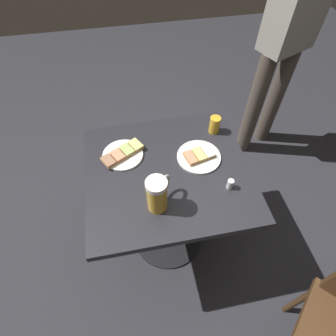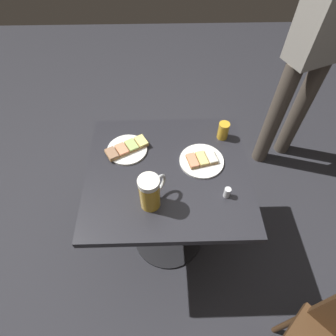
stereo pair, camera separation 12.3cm
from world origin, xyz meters
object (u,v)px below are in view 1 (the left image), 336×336
at_px(plate_near, 199,156).
at_px(beer_glass_small, 215,125).
at_px(plate_far, 123,154).
at_px(beer_mug, 158,194).
at_px(patron_standing, 291,28).
at_px(salt_shaker, 230,184).

distance_m(plate_near, beer_glass_small, 0.20).
distance_m(plate_far, beer_glass_small, 0.48).
xyz_separation_m(plate_far, beer_mug, (-0.30, -0.12, 0.07)).
distance_m(plate_near, patron_standing, 0.99).
relative_size(beer_glass_small, salt_shaker, 1.77).
bearing_deg(plate_near, beer_mug, 133.05).
bearing_deg(salt_shaker, plate_near, 24.39).
distance_m(beer_mug, salt_shaker, 0.32).
relative_size(plate_near, salt_shaker, 4.09).
relative_size(plate_far, beer_glass_small, 2.37).
relative_size(plate_far, beer_mug, 1.25).
xyz_separation_m(salt_shaker, patron_standing, (0.85, -0.61, 0.21)).
bearing_deg(beer_mug, plate_far, 22.05).
bearing_deg(patron_standing, plate_far, 6.28).
bearing_deg(plate_far, beer_glass_small, -80.79).
height_order(beer_glass_small, patron_standing, patron_standing).
bearing_deg(beer_mug, plate_near, -46.95).
bearing_deg(salt_shaker, plate_far, 58.40).
xyz_separation_m(plate_near, plate_far, (0.08, 0.35, 0.00)).
bearing_deg(plate_far, salt_shaker, -121.60).
distance_m(beer_glass_small, salt_shaker, 0.35).
bearing_deg(salt_shaker, patron_standing, -36.03).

